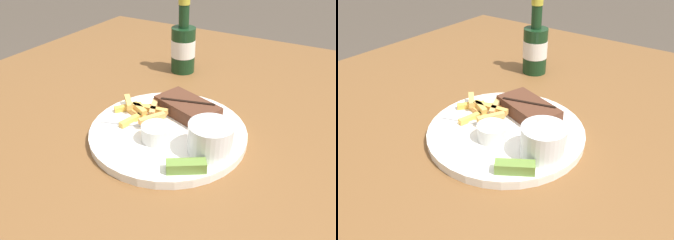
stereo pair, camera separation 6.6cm
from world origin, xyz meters
The scene contains 9 objects.
dining_table centered at (0.00, 0.00, 0.69)m, with size 1.34×1.45×0.75m.
dinner_plate centered at (0.00, 0.00, 0.76)m, with size 0.32×0.32×0.02m.
steak_portion centered at (0.01, 0.07, 0.79)m, with size 0.16×0.12×0.03m.
fries_pile centered at (-0.08, 0.02, 0.78)m, with size 0.13×0.12×0.02m.
coleslaw_cup centered at (0.11, -0.03, 0.81)m, with size 0.08×0.08×0.06m.
dipping_sauce_cup centered at (0.00, -0.05, 0.79)m, with size 0.06×0.06×0.03m.
pickle_spear centered at (0.09, -0.10, 0.78)m, with size 0.07×0.06×0.02m.
fork_utensil centered at (-0.08, -0.03, 0.77)m, with size 0.13×0.06×0.00m.
beer_bottle centered at (-0.13, 0.31, 0.83)m, with size 0.07×0.07×0.21m.
Camera 1 is at (0.28, -0.49, 1.14)m, focal length 35.00 mm.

